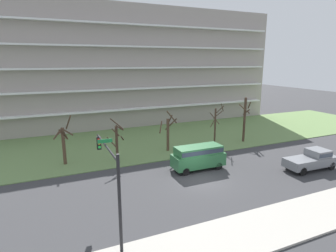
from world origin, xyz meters
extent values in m
plane|color=#38383A|center=(0.00, 0.00, 0.00)|extent=(160.00, 160.00, 0.00)
cube|color=#ADA89E|center=(0.00, -8.00, 0.07)|extent=(80.00, 4.00, 0.15)
cube|color=#66844C|center=(0.00, 14.00, 0.04)|extent=(80.00, 16.00, 0.08)
cube|color=#9E938C|center=(0.00, 28.60, 9.39)|extent=(52.46, 13.21, 18.79)
cube|color=white|center=(0.00, 21.55, 3.13)|extent=(50.36, 0.90, 0.24)
cube|color=white|center=(0.00, 21.55, 6.26)|extent=(50.36, 0.90, 0.24)
cube|color=white|center=(0.00, 21.55, 9.39)|extent=(50.36, 0.90, 0.24)
cube|color=white|center=(0.00, 21.55, 12.53)|extent=(50.36, 0.90, 0.24)
cube|color=white|center=(0.00, 21.55, 15.66)|extent=(50.36, 0.90, 0.24)
cylinder|color=#4C3828|center=(-10.83, 9.12, 1.95)|extent=(0.34, 0.34, 3.91)
cylinder|color=#4C3828|center=(-10.92, 8.87, 3.32)|extent=(0.68, 0.36, 1.03)
cylinder|color=#4C3828|center=(-11.35, 9.48, 3.19)|extent=(0.88, 1.18, 0.77)
cylinder|color=#4C3828|center=(-10.20, 9.33, 4.36)|extent=(0.60, 1.42, 1.67)
cylinder|color=#4C3828|center=(-10.98, 9.42, 3.52)|extent=(0.74, 0.47, 0.63)
cylinder|color=#4C3828|center=(-10.45, 8.58, 3.60)|extent=(1.25, 0.95, 1.12)
cylinder|color=#4C3828|center=(-10.62, 8.94, 3.19)|extent=(0.58, 0.62, 1.09)
cylinder|color=#423023|center=(-5.66, 7.93, 1.91)|extent=(0.28, 0.28, 3.82)
cylinder|color=#423023|center=(-5.72, 7.31, 4.21)|extent=(1.34, 0.24, 1.27)
cylinder|color=#423023|center=(-6.29, 7.63, 2.28)|extent=(0.74, 1.36, 0.84)
cylinder|color=#423023|center=(-5.82, 7.59, 3.27)|extent=(0.81, 0.47, 0.85)
cylinder|color=#423023|center=(-5.40, 7.50, 3.73)|extent=(0.99, 0.67, 0.78)
cylinder|color=#423023|center=(-5.13, 7.68, 2.56)|extent=(0.64, 1.17, 0.77)
cylinder|color=#4C3828|center=(0.63, 8.86, 1.96)|extent=(0.33, 0.33, 3.91)
cylinder|color=#4C3828|center=(1.22, 9.30, 3.13)|extent=(1.06, 1.36, 1.58)
cylinder|color=#4C3828|center=(0.81, 8.18, 4.22)|extent=(1.51, 0.53, 1.64)
cylinder|color=#4C3828|center=(0.95, 8.98, 3.78)|extent=(0.42, 0.80, 1.16)
cylinder|color=#4C3828|center=(-0.08, 9.28, 2.93)|extent=(1.00, 1.57, 1.15)
cylinder|color=#423023|center=(6.66, 8.16, 2.42)|extent=(0.21, 0.21, 4.84)
cylinder|color=#423023|center=(7.18, 8.45, 3.96)|extent=(0.69, 1.14, 1.11)
cylinder|color=#423023|center=(7.21, 7.61, 4.99)|extent=(1.22, 1.21, 1.20)
cylinder|color=#423023|center=(6.25, 7.73, 3.72)|extent=(0.99, 0.93, 1.43)
cylinder|color=#423023|center=(7.32, 8.22, 4.64)|extent=(0.21, 1.38, 1.12)
cylinder|color=#423023|center=(6.52, 8.53, 2.91)|extent=(0.84, 0.39, 0.87)
cylinder|color=#423023|center=(11.31, 8.40, 2.95)|extent=(0.31, 0.31, 5.89)
cylinder|color=#423023|center=(10.79, 8.31, 4.68)|extent=(0.33, 1.14, 0.71)
cylinder|color=#423023|center=(11.68, 8.58, 3.95)|extent=(0.53, 0.89, 0.84)
cylinder|color=#423023|center=(11.76, 8.17, 4.92)|extent=(0.62, 1.04, 0.98)
cylinder|color=#423023|center=(11.57, 8.05, 4.01)|extent=(0.84, 0.67, 0.55)
cube|color=#2D6B3D|center=(1.07, 2.50, 0.98)|extent=(5.22, 2.05, 1.25)
cube|color=#2D6B3D|center=(1.07, 2.50, 1.98)|extent=(4.62, 1.88, 0.75)
cube|color=#2D3847|center=(1.07, 2.50, 1.98)|extent=(4.52, 1.92, 0.41)
cylinder|color=black|center=(-0.76, 1.63, 0.36)|extent=(0.72, 0.23, 0.72)
cylinder|color=black|center=(-0.74, 3.41, 0.36)|extent=(0.72, 0.23, 0.72)
cylinder|color=black|center=(2.88, 1.59, 0.36)|extent=(0.72, 0.23, 0.72)
cylinder|color=black|center=(2.90, 3.37, 0.36)|extent=(0.72, 0.23, 0.72)
cube|color=slate|center=(11.11, -2.00, 0.82)|extent=(5.47, 2.18, 0.85)
cube|color=slate|center=(12.01, -2.03, 1.60)|extent=(1.86, 1.90, 0.70)
cube|color=#2D3847|center=(12.01, -2.03, 1.60)|extent=(1.83, 1.94, 0.38)
cylinder|color=black|center=(13.03, -1.18, 0.40)|extent=(0.81, 0.25, 0.80)
cylinder|color=black|center=(12.97, -2.95, 0.40)|extent=(0.81, 0.25, 0.80)
cylinder|color=black|center=(9.25, -1.05, 0.40)|extent=(0.81, 0.25, 0.80)
cylinder|color=black|center=(9.19, -2.82, 0.40)|extent=(0.81, 0.25, 0.80)
cylinder|color=black|center=(-9.02, -6.60, 2.90)|extent=(0.18, 0.18, 5.81)
cylinder|color=black|center=(-9.02, -3.73, 5.41)|extent=(0.12, 5.75, 0.12)
cube|color=black|center=(-9.02, -1.15, 4.91)|extent=(0.28, 0.28, 0.90)
sphere|color=red|center=(-9.02, -1.30, 5.21)|extent=(0.20, 0.20, 0.20)
sphere|color=#F2A519|center=(-9.02, -1.30, 4.93)|extent=(0.20, 0.20, 0.20)
sphere|color=green|center=(-9.02, -1.30, 4.65)|extent=(0.20, 0.20, 0.20)
cube|color=#197238|center=(-9.02, -3.44, 5.66)|extent=(0.90, 0.04, 0.24)
camera|label=1|loc=(-12.13, -19.93, 10.42)|focal=29.81mm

